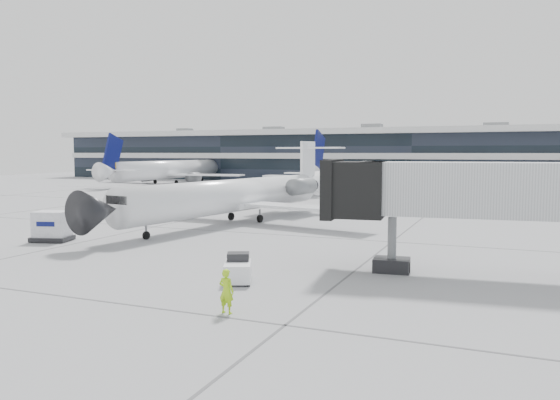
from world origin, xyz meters
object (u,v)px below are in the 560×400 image
at_px(regional_jet, 237,194).
at_px(jet_bridge, 535,192).
at_px(cargo_uld, 52,227).
at_px(baggage_tug, 238,269).
at_px(ramp_worker, 226,291).

bearing_deg(regional_jet, jet_bridge, -22.02).
distance_m(jet_bridge, cargo_uld, 30.93).
height_order(regional_jet, cargo_uld, regional_jet).
xyz_separation_m(regional_jet, baggage_tug, (10.16, -19.91, -1.93)).
distance_m(jet_bridge, ramp_worker, 15.81).
distance_m(jet_bridge, baggage_tug, 14.85).
xyz_separation_m(baggage_tug, cargo_uld, (-17.59, 5.77, 0.44)).
height_order(regional_jet, jet_bridge, regional_jet).
relative_size(jet_bridge, baggage_tug, 7.61).
relative_size(jet_bridge, cargo_uld, 6.27).
xyz_separation_m(ramp_worker, baggage_tug, (-1.96, 4.84, -0.28)).
height_order(jet_bridge, ramp_worker, jet_bridge).
bearing_deg(cargo_uld, ramp_worker, -44.61).
bearing_deg(ramp_worker, baggage_tug, -63.02).
bearing_deg(cargo_uld, baggage_tug, -34.28).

